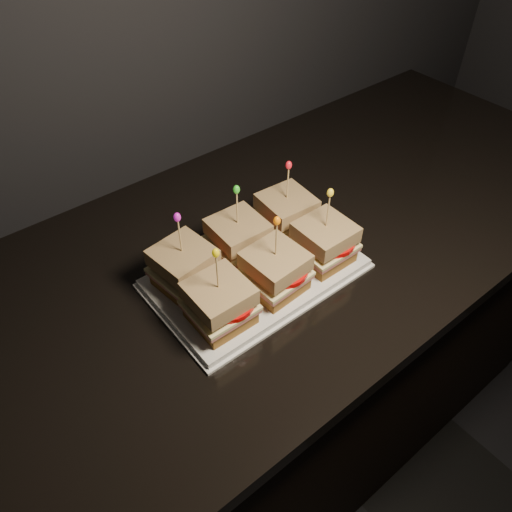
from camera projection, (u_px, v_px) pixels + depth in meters
cabinet at (165, 436)px, 1.20m from camera, size 2.39×0.69×0.84m
granite_slab at (135, 321)px, 0.90m from camera, size 2.43×0.73×0.04m
platter at (256, 273)px, 0.95m from camera, size 0.38×0.24×0.02m
platter_rim at (256, 276)px, 0.95m from camera, size 0.39×0.25×0.01m
sandwich_0_bread_bot at (186, 278)px, 0.91m from camera, size 0.10×0.10×0.03m
sandwich_0_ham at (185, 272)px, 0.90m from camera, size 0.11×0.11×0.01m
sandwich_0_cheese at (185, 269)px, 0.89m from camera, size 0.12×0.11×0.01m
sandwich_0_tomato at (192, 265)px, 0.89m from camera, size 0.09×0.09×0.01m
sandwich_0_bread_top at (183, 257)px, 0.87m from camera, size 0.11×0.11×0.03m
sandwich_0_pick at (180, 238)px, 0.84m from camera, size 0.00×0.00×0.09m
sandwich_0_frill at (177, 217)px, 0.81m from camera, size 0.01×0.01×0.02m
sandwich_1_bread_bot at (239, 250)px, 0.96m from camera, size 0.10×0.10×0.03m
sandwich_1_ham at (238, 243)px, 0.95m from camera, size 0.11×0.10×0.01m
sandwich_1_cheese at (238, 241)px, 0.95m from camera, size 0.11×0.10×0.01m
sandwich_1_tomato at (245, 237)px, 0.94m from camera, size 0.09×0.09×0.01m
sandwich_1_bread_top at (238, 229)px, 0.93m from camera, size 0.10×0.10×0.03m
sandwich_1_pick at (237, 210)px, 0.90m from camera, size 0.00×0.00×0.09m
sandwich_1_frill at (237, 190)px, 0.86m from camera, size 0.01×0.01×0.02m
sandwich_2_bread_bot at (286, 225)px, 1.02m from camera, size 0.10×0.10×0.03m
sandwich_2_ham at (286, 218)px, 1.01m from camera, size 0.11×0.11×0.01m
sandwich_2_cheese at (286, 215)px, 1.00m from camera, size 0.11×0.11×0.01m
sandwich_2_tomato at (293, 212)px, 1.00m from camera, size 0.09×0.09×0.01m
sandwich_2_bread_top at (287, 204)px, 0.98m from camera, size 0.10×0.10×0.03m
sandwich_2_pick at (288, 185)px, 0.95m from camera, size 0.00×0.00×0.09m
sandwich_2_frill at (289, 165)px, 0.92m from camera, size 0.01×0.01×0.02m
sandwich_3_bread_bot at (220, 314)px, 0.85m from camera, size 0.09×0.09×0.03m
sandwich_3_ham at (220, 308)px, 0.84m from camera, size 0.10×0.10×0.01m
sandwich_3_cheese at (220, 305)px, 0.83m from camera, size 0.11×0.10×0.01m
sandwich_3_tomato at (228, 301)px, 0.83m from camera, size 0.09×0.09×0.01m
sandwich_3_bread_top at (219, 294)px, 0.81m from camera, size 0.10×0.10×0.03m
sandwich_3_pick at (217, 274)px, 0.78m from camera, size 0.00×0.00×0.09m
sandwich_3_frill at (216, 253)px, 0.75m from camera, size 0.01×0.01×0.02m
sandwich_4_bread_bot at (275, 282)px, 0.90m from camera, size 0.10×0.10×0.03m
sandwich_4_ham at (275, 275)px, 0.89m from camera, size 0.11×0.10×0.01m
sandwich_4_cheese at (275, 272)px, 0.89m from camera, size 0.11×0.11×0.01m
sandwich_4_tomato at (282, 268)px, 0.88m from camera, size 0.09×0.09×0.01m
sandwich_4_bread_top at (275, 261)px, 0.87m from camera, size 0.10×0.10×0.03m
sandwich_4_pick at (276, 241)px, 0.83m from camera, size 0.00×0.00×0.09m
sandwich_4_frill at (277, 221)px, 0.80m from camera, size 0.01×0.01×0.02m
sandwich_5_bread_bot at (323, 253)px, 0.96m from camera, size 0.09×0.09×0.03m
sandwich_5_ham at (324, 247)px, 0.95m from camera, size 0.10×0.10×0.01m
sandwich_5_cheese at (324, 244)px, 0.94m from camera, size 0.11×0.10×0.01m
sandwich_5_tomato at (331, 240)px, 0.94m from camera, size 0.09×0.09×0.01m
sandwich_5_bread_top at (325, 233)px, 0.92m from camera, size 0.10×0.10×0.03m
sandwich_5_pick at (328, 213)px, 0.89m from camera, size 0.00×0.00×0.09m
sandwich_5_frill at (330, 193)px, 0.86m from camera, size 0.01×0.01×0.02m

